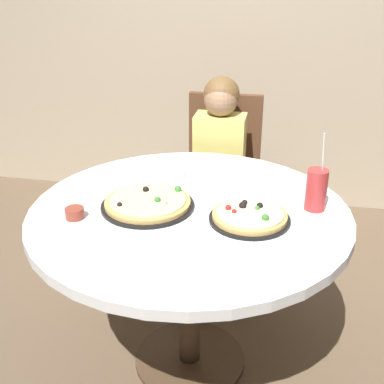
{
  "coord_description": "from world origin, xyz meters",
  "views": [
    {
      "loc": [
        0.35,
        -1.7,
        1.64
      ],
      "look_at": [
        0.0,
        0.05,
        0.8
      ],
      "focal_mm": 47.85,
      "sensor_mm": 36.0,
      "label": 1
    }
  ],
  "objects_px": {
    "pizza_cheese": "(148,203)",
    "soda_cup": "(316,189)",
    "dining_table": "(189,231)",
    "sauce_bowl": "(75,213)",
    "plate_small": "(165,174)",
    "diner_child": "(217,194)",
    "chair_wooden": "(222,172)",
    "pizza_veggie": "(250,217)"
  },
  "relations": [
    {
      "from": "chair_wooden",
      "to": "diner_child",
      "type": "bearing_deg",
      "value": -90.15
    },
    {
      "from": "dining_table",
      "to": "chair_wooden",
      "type": "relative_size",
      "value": 1.29
    },
    {
      "from": "dining_table",
      "to": "soda_cup",
      "type": "relative_size",
      "value": 3.98
    },
    {
      "from": "pizza_veggie",
      "to": "soda_cup",
      "type": "xyz_separation_m",
      "value": [
        0.23,
        0.14,
        0.06
      ]
    },
    {
      "from": "diner_child",
      "to": "pizza_cheese",
      "type": "height_order",
      "value": "diner_child"
    },
    {
      "from": "pizza_veggie",
      "to": "pizza_cheese",
      "type": "xyz_separation_m",
      "value": [
        -0.39,
        0.03,
        -0.0
      ]
    },
    {
      "from": "chair_wooden",
      "to": "dining_table",
      "type": "bearing_deg",
      "value": -90.02
    },
    {
      "from": "sauce_bowl",
      "to": "plate_small",
      "type": "xyz_separation_m",
      "value": [
        0.23,
        0.45,
        -0.02
      ]
    },
    {
      "from": "pizza_cheese",
      "to": "plate_small",
      "type": "distance_m",
      "value": 0.32
    },
    {
      "from": "pizza_cheese",
      "to": "plate_small",
      "type": "relative_size",
      "value": 1.99
    },
    {
      "from": "pizza_veggie",
      "to": "sauce_bowl",
      "type": "bearing_deg",
      "value": -170.59
    },
    {
      "from": "soda_cup",
      "to": "plate_small",
      "type": "bearing_deg",
      "value": 162.2
    },
    {
      "from": "chair_wooden",
      "to": "diner_child",
      "type": "relative_size",
      "value": 0.88
    },
    {
      "from": "pizza_veggie",
      "to": "diner_child",
      "type": "bearing_deg",
      "value": 107.07
    },
    {
      "from": "diner_child",
      "to": "sauce_bowl",
      "type": "xyz_separation_m",
      "value": [
        -0.4,
        -0.86,
        0.29
      ]
    },
    {
      "from": "pizza_veggie",
      "to": "pizza_cheese",
      "type": "height_order",
      "value": "same"
    },
    {
      "from": "chair_wooden",
      "to": "sauce_bowl",
      "type": "xyz_separation_m",
      "value": [
        -0.4,
        -1.04,
        0.24
      ]
    },
    {
      "from": "dining_table",
      "to": "chair_wooden",
      "type": "distance_m",
      "value": 0.9
    },
    {
      "from": "dining_table",
      "to": "sauce_bowl",
      "type": "bearing_deg",
      "value": -159.43
    },
    {
      "from": "chair_wooden",
      "to": "pizza_cheese",
      "type": "bearing_deg",
      "value": -100.01
    },
    {
      "from": "soda_cup",
      "to": "sauce_bowl",
      "type": "distance_m",
      "value": 0.9
    },
    {
      "from": "pizza_cheese",
      "to": "sauce_bowl",
      "type": "height_order",
      "value": "pizza_cheese"
    },
    {
      "from": "dining_table",
      "to": "soda_cup",
      "type": "distance_m",
      "value": 0.51
    },
    {
      "from": "pizza_veggie",
      "to": "soda_cup",
      "type": "bearing_deg",
      "value": 31.54
    },
    {
      "from": "diner_child",
      "to": "plate_small",
      "type": "bearing_deg",
      "value": -112.73
    },
    {
      "from": "soda_cup",
      "to": "dining_table",
      "type": "bearing_deg",
      "value": -168.1
    },
    {
      "from": "pizza_veggie",
      "to": "chair_wooden",
      "type": "bearing_deg",
      "value": 103.87
    },
    {
      "from": "chair_wooden",
      "to": "pizza_veggie",
      "type": "height_order",
      "value": "chair_wooden"
    },
    {
      "from": "sauce_bowl",
      "to": "plate_small",
      "type": "relative_size",
      "value": 0.39
    },
    {
      "from": "dining_table",
      "to": "sauce_bowl",
      "type": "relative_size",
      "value": 17.49
    },
    {
      "from": "chair_wooden",
      "to": "sauce_bowl",
      "type": "relative_size",
      "value": 13.57
    },
    {
      "from": "pizza_cheese",
      "to": "sauce_bowl",
      "type": "bearing_deg",
      "value": -150.05
    },
    {
      "from": "soda_cup",
      "to": "chair_wooden",
      "type": "bearing_deg",
      "value": 120.31
    },
    {
      "from": "dining_table",
      "to": "diner_child",
      "type": "xyz_separation_m",
      "value": [
        -0.0,
        0.71,
        -0.17
      ]
    },
    {
      "from": "diner_child",
      "to": "plate_small",
      "type": "height_order",
      "value": "diner_child"
    },
    {
      "from": "chair_wooden",
      "to": "pizza_veggie",
      "type": "distance_m",
      "value": 1.0
    },
    {
      "from": "pizza_cheese",
      "to": "soda_cup",
      "type": "relative_size",
      "value": 1.16
    },
    {
      "from": "soda_cup",
      "to": "sauce_bowl",
      "type": "bearing_deg",
      "value": -164.0
    },
    {
      "from": "dining_table",
      "to": "pizza_cheese",
      "type": "relative_size",
      "value": 3.42
    },
    {
      "from": "pizza_cheese",
      "to": "plate_small",
      "type": "xyz_separation_m",
      "value": [
        -0.01,
        0.31,
        -0.01
      ]
    },
    {
      "from": "chair_wooden",
      "to": "soda_cup",
      "type": "relative_size",
      "value": 3.09
    },
    {
      "from": "pizza_cheese",
      "to": "sauce_bowl",
      "type": "relative_size",
      "value": 5.11
    }
  ]
}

